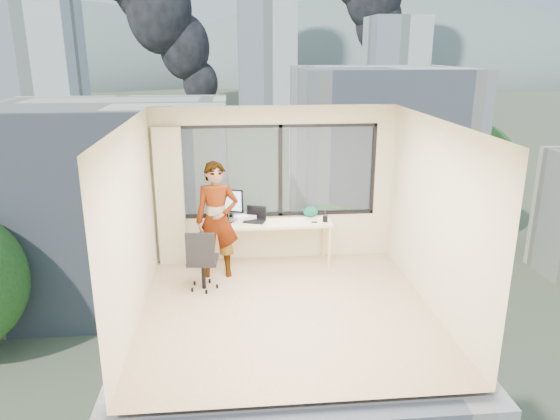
{
  "coord_description": "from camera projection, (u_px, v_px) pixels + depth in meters",
  "views": [
    {
      "loc": [
        -0.7,
        -6.48,
        3.46
      ],
      "look_at": [
        0.0,
        1.0,
        1.15
      ],
      "focal_mm": 33.58,
      "sensor_mm": 36.0,
      "label": 1
    }
  ],
  "objects": [
    {
      "name": "desk",
      "position": [
        276.0,
        243.0,
        8.71
      ],
      "size": [
        1.8,
        0.6,
        0.75
      ],
      "primitive_type": "cube",
      "color": "beige",
      "rests_on": "floor"
    },
    {
      "name": "near_bldg_a",
      "position": [
        115.0,
        203.0,
        37.04
      ],
      "size": [
        16.0,
        12.0,
        14.0
      ],
      "primitive_type": "cube",
      "color": "#ECE3C5",
      "rests_on": "exterior_ground"
    },
    {
      "name": "tree_c",
      "position": [
        471.0,
        185.0,
        49.92
      ],
      "size": [
        8.4,
        8.4,
        10.0
      ],
      "primitive_type": null,
      "color": "#28531B",
      "rests_on": "exterior_ground"
    },
    {
      "name": "curtain",
      "position": [
        170.0,
        197.0,
        8.54
      ],
      "size": [
        0.45,
        0.14,
        2.3
      ],
      "primitive_type": "cube",
      "color": "beige",
      "rests_on": "floor"
    },
    {
      "name": "wall_front",
      "position": [
        310.0,
        288.0,
        4.96
      ],
      "size": [
        4.0,
        0.01,
        2.6
      ],
      "primitive_type": "cube",
      "color": "beige",
      "rests_on": "ground"
    },
    {
      "name": "wall_right",
      "position": [
        435.0,
        217.0,
        7.04
      ],
      "size": [
        0.01,
        4.0,
        2.6
      ],
      "primitive_type": "cube",
      "color": "beige",
      "rests_on": "ground"
    },
    {
      "name": "near_bldg_b",
      "position": [
        376.0,
        161.0,
        46.24
      ],
      "size": [
        14.0,
        13.0,
        16.0
      ],
      "primitive_type": "cube",
      "color": "silver",
      "rests_on": "exterior_ground"
    },
    {
      "name": "chair",
      "position": [
        203.0,
        258.0,
        7.78
      ],
      "size": [
        0.54,
        0.54,
        0.97
      ],
      "primitive_type": null,
      "rotation": [
        0.0,
        0.0,
        -0.09
      ],
      "color": "black",
      "rests_on": "floor"
    },
    {
      "name": "wall_left",
      "position": [
        132.0,
        226.0,
        6.68
      ],
      "size": [
        0.01,
        4.0,
        2.6
      ],
      "primitive_type": "cube",
      "color": "beige",
      "rests_on": "ground"
    },
    {
      "name": "laptop",
      "position": [
        254.0,
        215.0,
        8.56
      ],
      "size": [
        0.43,
        0.45,
        0.22
      ],
      "primitive_type": null,
      "rotation": [
        0.0,
        0.0,
        -0.33
      ],
      "color": "black",
      "rests_on": "desk"
    },
    {
      "name": "ceiling",
      "position": [
        288.0,
        122.0,
        6.48
      ],
      "size": [
        4.0,
        4.0,
        0.01
      ],
      "primitive_type": "cube",
      "color": "white",
      "rests_on": "ground"
    },
    {
      "name": "hill_a",
      "position": [
        24.0,
        80.0,
        305.06
      ],
      "size": [
        288.0,
        216.0,
        90.0
      ],
      "primitive_type": "ellipsoid",
      "color": "slate",
      "rests_on": "exterior_ground"
    },
    {
      "name": "handbag",
      "position": [
        311.0,
        211.0,
        8.81
      ],
      "size": [
        0.27,
        0.2,
        0.19
      ],
      "primitive_type": "ellipsoid",
      "rotation": [
        0.0,
        0.0,
        -0.32
      ],
      "color": "#0D503F",
      "rests_on": "desk"
    },
    {
      "name": "tree_b",
      "position": [
        325.0,
        306.0,
        27.53
      ],
      "size": [
        7.6,
        7.6,
        9.0
      ],
      "primitive_type": null,
      "color": "#28531B",
      "rests_on": "exterior_ground"
    },
    {
      "name": "far_tower_b",
      "position": [
        266.0,
        60.0,
        121.84
      ],
      "size": [
        13.0,
        13.0,
        30.0
      ],
      "primitive_type": "cube",
      "color": "silver",
      "rests_on": "exterior_ground"
    },
    {
      "name": "monitor",
      "position": [
        227.0,
        205.0,
        8.51
      ],
      "size": [
        0.58,
        0.32,
        0.57
      ],
      "primitive_type": null,
      "rotation": [
        0.0,
        0.0,
        -0.36
      ],
      "color": "black",
      "rests_on": "desk"
    },
    {
      "name": "hill_b",
      "position": [
        392.0,
        78.0,
        324.78
      ],
      "size": [
        300.0,
        220.0,
        96.0
      ],
      "primitive_type": "ellipsoid",
      "color": "slate",
      "rests_on": "exterior_ground"
    },
    {
      "name": "cellphone",
      "position": [
        314.0,
        222.0,
        8.55
      ],
      "size": [
        0.1,
        0.06,
        0.01
      ],
      "primitive_type": "cube",
      "rotation": [
        0.0,
        0.0,
        -0.16
      ],
      "color": "black",
      "rests_on": "desk"
    },
    {
      "name": "person",
      "position": [
        217.0,
        220.0,
        8.13
      ],
      "size": [
        0.67,
        0.44,
        1.84
      ],
      "primitive_type": "imported",
      "rotation": [
        0.0,
        0.0,
        0.0
      ],
      "color": "#2D2D33",
      "rests_on": "floor"
    },
    {
      "name": "floor",
      "position": [
        287.0,
        310.0,
        7.24
      ],
      "size": [
        4.0,
        4.0,
        0.01
      ],
      "primitive_type": "cube",
      "color": "#D2AF89",
      "rests_on": "ground"
    },
    {
      "name": "exterior_ground",
      "position": [
        234.0,
        125.0,
        125.54
      ],
      "size": [
        400.0,
        400.0,
        0.04
      ],
      "primitive_type": "cube",
      "color": "#515B3D",
      "rests_on": "ground"
    },
    {
      "name": "far_tower_d",
      "position": [
        15.0,
        73.0,
        145.46
      ],
      "size": [
        16.0,
        14.0,
        22.0
      ],
      "primitive_type": "cube",
      "color": "silver",
      "rests_on": "exterior_ground"
    },
    {
      "name": "far_tower_a",
      "position": [
        39.0,
        69.0,
        94.49
      ],
      "size": [
        14.0,
        14.0,
        28.0
      ],
      "primitive_type": "cube",
      "color": "silver",
      "rests_on": "exterior_ground"
    },
    {
      "name": "window_wall",
      "position": [
        277.0,
        171.0,
        8.7
      ],
      "size": [
        3.3,
        0.16,
        1.55
      ],
      "primitive_type": null,
      "color": "black",
      "rests_on": "ground"
    },
    {
      "name": "far_tower_c",
      "position": [
        395.0,
        66.0,
        144.77
      ],
      "size": [
        15.0,
        15.0,
        26.0
      ],
      "primitive_type": "cube",
      "color": "silver",
      "rests_on": "exterior_ground"
    },
    {
      "name": "pen_cup",
      "position": [
        325.0,
        219.0,
        8.58
      ],
      "size": [
        0.09,
        0.09,
        0.11
      ],
      "primitive_type": "cylinder",
      "rotation": [
        0.0,
        0.0,
        -0.08
      ],
      "color": "black",
      "rests_on": "desk"
    },
    {
      "name": "game_console",
      "position": [
        244.0,
        217.0,
        8.72
      ],
      "size": [
        0.4,
        0.37,
        0.08
      ],
      "primitive_type": "cube",
      "rotation": [
        0.0,
        0.0,
        0.32
      ],
      "color": "white",
      "rests_on": "desk"
    }
  ]
}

